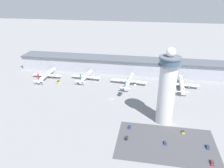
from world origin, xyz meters
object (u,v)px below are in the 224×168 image
service_truck_fuel (59,82)px  service_truck_baggage (134,84)px  airplane_gate_bravo (86,76)px  airplane_gate_delta (182,84)px  service_truck_catering (120,94)px  airplane_gate_alpha (47,75)px  car_yellow_taxi (207,147)px  car_red_hatchback (130,127)px  car_grey_coupe (126,138)px  car_navy_sedan (183,132)px  control_tower (167,89)px  airplane_gate_charlie (129,81)px  car_black_suv (165,143)px  car_white_wagon (212,163)px

service_truck_fuel → service_truck_baggage: service_truck_fuel is taller
service_truck_fuel → service_truck_baggage: (79.64, 10.17, -0.09)m
airplane_gate_bravo → service_truck_fuel: size_ratio=5.31×
airplane_gate_delta → service_truck_catering: airplane_gate_delta is taller
airplane_gate_alpha → car_yellow_taxi: airplane_gate_alpha is taller
airplane_gate_delta → car_red_hatchback: airplane_gate_delta is taller
car_grey_coupe → airplane_gate_delta: bearing=63.4°
car_navy_sedan → control_tower: bearing=137.1°
airplane_gate_bravo → airplane_gate_charlie: 48.08m
airplane_gate_alpha → service_truck_fuel: bearing=-30.6°
control_tower → airplane_gate_delta: control_tower is taller
airplane_gate_charlie → car_black_suv: size_ratio=9.86×
airplane_gate_charlie → airplane_gate_delta: 52.94m
service_truck_fuel → car_red_hatchback: (82.68, -67.12, -0.39)m
airplane_gate_bravo → car_red_hatchback: bearing=-55.1°
control_tower → service_truck_baggage: bearing=113.0°
airplane_gate_bravo → service_truck_catering: 51.76m
service_truck_catering → car_white_wagon: service_truck_catering is taller
control_tower → car_grey_coupe: control_tower is taller
control_tower → airplane_gate_alpha: size_ratio=1.46×
service_truck_catering → car_yellow_taxi: size_ratio=1.49×
service_truck_fuel → airplane_gate_delta: bearing=4.5°
control_tower → airplane_gate_alpha: bearing=152.5°
airplane_gate_bravo → service_truck_catering: size_ratio=5.37×
car_white_wagon → car_grey_coupe: bearing=164.9°
car_grey_coupe → car_white_wagon: bearing=-15.1°
airplane_gate_charlie → airplane_gate_delta: (52.94, 0.57, 0.11)m
airplane_gate_charlie → car_navy_sedan: bearing=-58.8°
airplane_gate_charlie → service_truck_fuel: airplane_gate_charlie is taller
car_black_suv → car_yellow_taxi: car_yellow_taxi is taller
car_black_suv → car_white_wagon: size_ratio=0.89×
service_truck_catering → airplane_gate_bravo: bearing=144.4°
car_navy_sedan → car_white_wagon: bearing=-64.4°
airplane_gate_alpha → car_navy_sedan: size_ratio=9.38×
car_red_hatchback → car_white_wagon: bearing=-27.9°
airplane_gate_alpha → service_truck_baggage: (97.84, -0.61, -3.09)m
service_truck_baggage → car_navy_sedan: size_ratio=1.47×
car_navy_sedan → service_truck_fuel: bearing=151.0°
car_red_hatchback → airplane_gate_bravo: bearing=124.9°
car_black_suv → car_white_wagon: bearing=-26.9°
airplane_gate_bravo → airplane_gate_delta: (100.82, -3.77, 0.27)m
airplane_gate_bravo → service_truck_baggage: (53.47, -3.60, -3.21)m
airplane_gate_alpha → airplane_gate_bravo: airplane_gate_alpha is taller
airplane_gate_delta → car_grey_coupe: size_ratio=9.90×
service_truck_baggage → car_navy_sedan: service_truck_baggage is taller
service_truck_catering → car_black_suv: bearing=-58.7°
car_yellow_taxi → car_white_wagon: size_ratio=0.90×
car_grey_coupe → car_red_hatchback: (0.78, 12.88, 0.02)m
airplane_gate_charlie → service_truck_baggage: size_ratio=6.53×
service_truck_fuel → car_red_hatchback: 106.49m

